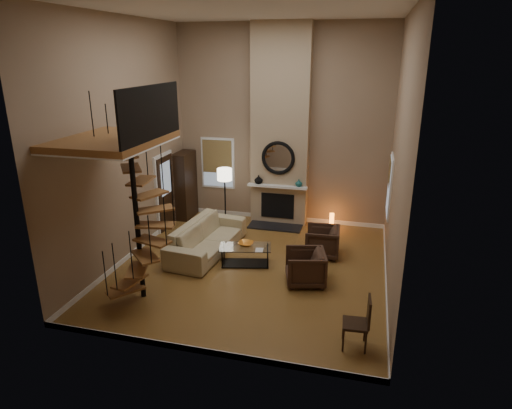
% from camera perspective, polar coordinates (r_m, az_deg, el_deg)
% --- Properties ---
extents(ground, '(6.00, 6.50, 0.01)m').
position_cam_1_polar(ground, '(10.44, -0.55, -8.01)').
color(ground, olive).
rests_on(ground, ground).
extents(back_wall, '(6.00, 0.02, 5.50)m').
position_cam_1_polar(back_wall, '(12.63, 3.28, 9.88)').
color(back_wall, '#937A5F').
rests_on(back_wall, ground).
extents(front_wall, '(6.00, 0.02, 5.50)m').
position_cam_1_polar(front_wall, '(6.53, -8.04, 1.20)').
color(front_wall, '#937A5F').
rests_on(front_wall, ground).
extents(left_wall, '(0.02, 6.50, 5.50)m').
position_cam_1_polar(left_wall, '(10.68, -16.48, 7.50)').
color(left_wall, '#937A5F').
rests_on(left_wall, ground).
extents(right_wall, '(0.02, 6.50, 5.50)m').
position_cam_1_polar(right_wall, '(9.22, 17.80, 5.67)').
color(right_wall, '#937A5F').
rests_on(right_wall, ground).
extents(ceiling, '(6.00, 6.50, 0.01)m').
position_cam_1_polar(ceiling, '(9.35, -0.67, 23.66)').
color(ceiling, silver).
rests_on(ceiling, back_wall).
extents(baseboard_back, '(6.00, 0.02, 0.12)m').
position_cam_1_polar(baseboard_back, '(13.31, 3.06, -1.64)').
color(baseboard_back, white).
rests_on(baseboard_back, ground).
extents(baseboard_front, '(6.00, 0.02, 0.12)m').
position_cam_1_polar(baseboard_front, '(7.78, -7.07, -18.01)').
color(baseboard_front, white).
rests_on(baseboard_front, ground).
extents(baseboard_left, '(0.02, 6.50, 0.12)m').
position_cam_1_polar(baseboard_left, '(11.48, -15.20, -5.76)').
color(baseboard_left, white).
rests_on(baseboard_left, ground).
extents(baseboard_right, '(0.02, 6.50, 0.12)m').
position_cam_1_polar(baseboard_right, '(10.14, 16.22, -9.28)').
color(baseboard_right, white).
rests_on(baseboard_right, ground).
extents(chimney_breast, '(1.60, 0.38, 5.50)m').
position_cam_1_polar(chimney_breast, '(12.45, 3.11, 9.75)').
color(chimney_breast, tan).
rests_on(chimney_breast, ground).
extents(hearth, '(1.50, 0.60, 0.04)m').
position_cam_1_polar(hearth, '(12.71, 2.45, -2.83)').
color(hearth, black).
rests_on(hearth, ground).
extents(firebox, '(0.95, 0.02, 0.72)m').
position_cam_1_polar(firebox, '(12.79, 2.76, -0.16)').
color(firebox, black).
rests_on(firebox, chimney_breast).
extents(mantel, '(1.70, 0.18, 0.06)m').
position_cam_1_polar(mantel, '(12.53, 2.72, 2.32)').
color(mantel, white).
rests_on(mantel, chimney_breast).
extents(mirror_frame, '(0.94, 0.10, 0.94)m').
position_cam_1_polar(mirror_frame, '(12.39, 2.84, 5.94)').
color(mirror_frame, black).
rests_on(mirror_frame, chimney_breast).
extents(mirror_disc, '(0.80, 0.01, 0.80)m').
position_cam_1_polar(mirror_disc, '(12.40, 2.85, 5.95)').
color(mirror_disc, white).
rests_on(mirror_disc, chimney_breast).
extents(vase_left, '(0.24, 0.24, 0.25)m').
position_cam_1_polar(vase_left, '(12.65, 0.33, 3.22)').
color(vase_left, black).
rests_on(vase_left, mantel).
extents(vase_right, '(0.20, 0.20, 0.21)m').
position_cam_1_polar(vase_right, '(12.43, 5.48, 2.76)').
color(vase_right, '#175352').
rests_on(vase_right, mantel).
extents(window_back, '(1.02, 0.06, 1.52)m').
position_cam_1_polar(window_back, '(13.32, -4.90, 5.37)').
color(window_back, white).
rests_on(window_back, back_wall).
extents(window_right, '(0.06, 1.02, 1.52)m').
position_cam_1_polar(window_right, '(11.43, 16.69, 2.38)').
color(window_right, white).
rests_on(window_right, right_wall).
extents(entry_door, '(0.10, 1.05, 2.16)m').
position_cam_1_polar(entry_door, '(12.60, -11.50, 1.56)').
color(entry_door, white).
rests_on(entry_door, ground).
extents(loft, '(1.70, 2.20, 1.09)m').
position_cam_1_polar(loft, '(8.59, -17.30, 8.12)').
color(loft, '#9A6432').
rests_on(loft, left_wall).
extents(spiral_stair, '(1.47, 1.47, 4.06)m').
position_cam_1_polar(spiral_stair, '(8.84, -14.91, -1.16)').
color(spiral_stair, black).
rests_on(spiral_stair, ground).
extents(hutch, '(0.43, 0.91, 2.04)m').
position_cam_1_polar(hutch, '(13.41, -9.07, 2.32)').
color(hutch, black).
rests_on(hutch, ground).
extents(sofa, '(1.30, 2.73, 0.77)m').
position_cam_1_polar(sofa, '(11.10, -6.28, -4.16)').
color(sofa, tan).
rests_on(sofa, ground).
extents(armchair_near, '(0.86, 0.83, 0.74)m').
position_cam_1_polar(armchair_near, '(10.99, 8.84, -4.75)').
color(armchair_near, '#3D271C').
rests_on(armchair_near, ground).
extents(armchair_far, '(1.00, 0.99, 0.76)m').
position_cam_1_polar(armchair_far, '(9.70, 6.76, -7.98)').
color(armchair_far, '#3D271C').
rests_on(armchair_far, ground).
extents(coffee_table, '(1.29, 0.84, 0.45)m').
position_cam_1_polar(coffee_table, '(10.45, -1.37, -6.21)').
color(coffee_table, silver).
rests_on(coffee_table, ground).
extents(bowl, '(0.35, 0.35, 0.09)m').
position_cam_1_polar(bowl, '(10.41, -1.31, -5.03)').
color(bowl, orange).
rests_on(bowl, coffee_table).
extents(book, '(0.21, 0.26, 0.02)m').
position_cam_1_polar(book, '(10.16, 0.30, -5.86)').
color(book, gray).
rests_on(book, coffee_table).
extents(floor_lamp, '(0.41, 0.41, 1.71)m').
position_cam_1_polar(floor_lamp, '(12.29, -4.02, 3.24)').
color(floor_lamp, black).
rests_on(floor_lamp, ground).
extents(accent_lamp, '(0.13, 0.13, 0.45)m').
position_cam_1_polar(accent_lamp, '(12.64, 9.62, -2.10)').
color(accent_lamp, orange).
rests_on(accent_lamp, ground).
extents(side_chair, '(0.45, 0.44, 0.93)m').
position_cam_1_polar(side_chair, '(7.80, 13.24, -14.17)').
color(side_chair, black).
rests_on(side_chair, ground).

